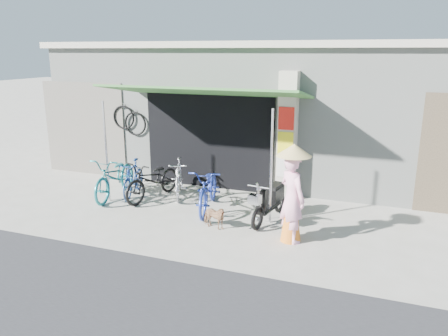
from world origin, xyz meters
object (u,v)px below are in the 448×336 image
(bike_silver, at_px, (179,178))
(moped, at_px, (270,201))
(nun, at_px, (292,195))
(bike_teal, at_px, (115,176))
(bike_navy, at_px, (209,188))
(bike_blue, at_px, (133,178))
(street_dog, at_px, (214,217))
(bike_black, at_px, (153,180))

(bike_silver, xyz_separation_m, moped, (2.46, -0.75, -0.05))
(nun, bearing_deg, bike_silver, 13.27)
(bike_teal, height_order, moped, bike_teal)
(bike_teal, bearing_deg, nun, -20.35)
(bike_navy, relative_size, moped, 1.20)
(bike_blue, distance_m, street_dog, 2.87)
(bike_navy, height_order, street_dog, bike_navy)
(bike_silver, height_order, bike_navy, bike_navy)
(street_dog, xyz_separation_m, nun, (1.56, -0.04, 0.66))
(bike_silver, distance_m, street_dog, 2.21)
(bike_navy, relative_size, nun, 1.03)
(nun, bearing_deg, bike_blue, 23.86)
(bike_teal, xyz_separation_m, bike_silver, (1.41, 0.57, -0.05))
(bike_navy, distance_m, nun, 2.32)
(street_dog, distance_m, moped, 1.26)
(bike_black, distance_m, street_dog, 2.35)
(bike_blue, relative_size, bike_silver, 0.96)
(street_dog, distance_m, nun, 1.70)
(bike_teal, bearing_deg, bike_blue, 24.54)
(nun, bearing_deg, moped, -13.24)
(bike_teal, bearing_deg, street_dog, -26.16)
(bike_teal, distance_m, bike_black, 0.95)
(bike_teal, relative_size, street_dog, 3.36)
(bike_black, xyz_separation_m, moped, (2.95, -0.36, -0.06))
(bike_navy, bearing_deg, nun, -38.19)
(moped, bearing_deg, bike_silver, 172.40)
(bike_navy, xyz_separation_m, moped, (1.43, -0.13, -0.09))
(bike_teal, relative_size, nun, 1.05)
(bike_black, height_order, moped, bike_black)
(bike_navy, bearing_deg, street_dog, -75.03)
(nun, bearing_deg, street_dog, 39.43)
(bike_silver, bearing_deg, moped, -39.05)
(bike_blue, distance_m, bike_silver, 1.11)
(bike_black, bearing_deg, bike_teal, -157.00)
(bike_navy, bearing_deg, moped, -17.44)
(bike_blue, bearing_deg, nun, -30.32)
(bike_black, xyz_separation_m, nun, (3.57, -1.23, 0.43))
(bike_teal, relative_size, bike_silver, 1.28)
(bike_teal, height_order, bike_navy, bike_teal)
(bike_silver, distance_m, bike_navy, 1.21)
(nun, bearing_deg, bike_navy, 15.09)
(bike_black, bearing_deg, bike_silver, 50.51)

